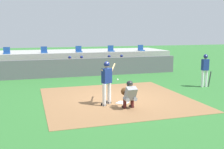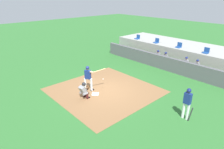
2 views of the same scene
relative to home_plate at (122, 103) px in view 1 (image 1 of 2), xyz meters
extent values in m
plane|color=#2D6B2D|center=(0.00, 0.80, -0.02)|extent=(80.00, 80.00, 0.00)
cube|color=olive|center=(0.00, 0.80, -0.02)|extent=(6.40, 6.40, 0.01)
cube|color=white|center=(0.00, 0.00, 0.00)|extent=(0.62, 0.62, 0.02)
cylinder|color=silver|center=(-0.85, -0.18, 0.44)|extent=(0.15, 0.15, 0.92)
cylinder|color=silver|center=(-0.55, 0.11, 0.44)|extent=(0.15, 0.15, 0.92)
cube|color=navy|center=(-0.70, -0.04, 1.20)|extent=(0.44, 0.37, 0.60)
sphere|color=tan|center=(-0.70, -0.04, 1.63)|extent=(0.21, 0.21, 0.21)
sphere|color=navy|center=(-0.70, -0.04, 1.66)|extent=(0.24, 0.24, 0.24)
cylinder|color=tan|center=(-0.66, 0.06, 1.41)|extent=(0.54, 0.36, 0.18)
cylinder|color=tan|center=(-0.46, 0.09, 1.41)|extent=(0.19, 0.27, 0.17)
cylinder|color=tan|center=(-0.23, 0.57, 1.45)|extent=(0.43, 0.79, 0.24)
cube|color=black|center=(-0.86, -0.13, 0.02)|extent=(0.16, 0.28, 0.09)
cube|color=black|center=(-0.56, 0.17, 0.02)|extent=(0.16, 0.28, 0.09)
cylinder|color=gray|center=(-0.17, -0.91, 0.40)|extent=(0.18, 0.33, 0.16)
cylinder|color=#4C1919|center=(-0.18, -0.76, 0.19)|extent=(0.14, 0.14, 0.42)
cube|color=black|center=(-0.18, -0.70, 0.02)|extent=(0.12, 0.25, 0.08)
cylinder|color=gray|center=(0.15, -0.89, 0.40)|extent=(0.18, 0.33, 0.16)
cylinder|color=#4C1919|center=(0.14, -0.74, 0.19)|extent=(0.14, 0.14, 0.42)
cube|color=black|center=(0.14, -0.68, 0.02)|extent=(0.12, 0.25, 0.08)
cube|color=gray|center=(-0.01, -0.95, 0.62)|extent=(0.42, 0.46, 0.57)
cube|color=#2D2D33|center=(-0.01, -0.83, 0.62)|extent=(0.39, 0.27, 0.45)
sphere|color=brown|center=(-0.01, -0.87, 0.96)|extent=(0.21, 0.21, 0.21)
sphere|color=#232328|center=(-0.01, -0.85, 0.98)|extent=(0.25, 0.25, 0.25)
cylinder|color=brown|center=(-0.06, -0.73, 0.62)|extent=(0.12, 0.45, 0.10)
ellipsoid|color=brown|center=(-0.11, -0.50, 0.62)|extent=(0.29, 0.13, 0.30)
sphere|color=white|center=(0.01, 0.69, 0.88)|extent=(0.07, 0.07, 0.07)
cylinder|color=silver|center=(5.24, 1.86, 0.44)|extent=(0.14, 0.14, 0.92)
cylinder|color=silver|center=(5.48, 1.86, 0.44)|extent=(0.14, 0.14, 0.92)
cube|color=navy|center=(5.36, 1.86, 1.20)|extent=(0.36, 0.22, 0.60)
sphere|color=brown|center=(5.36, 1.86, 1.62)|extent=(0.20, 0.20, 0.20)
sphere|color=navy|center=(5.36, 1.86, 1.65)|extent=(0.23, 0.23, 0.23)
cylinder|color=#333338|center=(5.66, 1.81, 0.40)|extent=(0.18, 0.06, 0.85)
cube|color=#59595E|center=(0.00, 7.30, 0.58)|extent=(13.00, 0.30, 1.20)
cube|color=olive|center=(0.00, 8.30, 0.20)|extent=(11.80, 0.44, 0.45)
cylinder|color=#939399|center=(-1.11, 8.05, 0.47)|extent=(0.15, 0.40, 0.15)
cylinder|color=#939399|center=(-1.11, 7.85, 0.20)|extent=(0.13, 0.13, 0.45)
cube|color=maroon|center=(-1.11, 7.80, 0.02)|extent=(0.11, 0.24, 0.08)
cylinder|color=#939399|center=(-0.85, 8.05, 0.47)|extent=(0.15, 0.40, 0.15)
cylinder|color=#939399|center=(-0.85, 7.85, 0.20)|extent=(0.13, 0.13, 0.45)
cube|color=maroon|center=(-0.85, 7.80, 0.02)|extent=(0.11, 0.24, 0.08)
cube|color=gray|center=(-0.98, 8.27, 0.74)|extent=(0.36, 0.22, 0.54)
sphere|color=#996B4C|center=(-0.98, 8.27, 1.13)|extent=(0.20, 0.20, 0.20)
sphere|color=navy|center=(-0.98, 8.27, 1.17)|extent=(0.22, 0.22, 0.22)
cylinder|color=#996B4C|center=(-1.18, 8.13, 0.63)|extent=(0.09, 0.41, 0.22)
cylinder|color=#996B4C|center=(-0.78, 8.13, 0.63)|extent=(0.09, 0.41, 0.22)
cylinder|color=#939399|center=(-0.28, 8.05, 0.47)|extent=(0.15, 0.40, 0.15)
cylinder|color=#939399|center=(-0.28, 7.85, 0.20)|extent=(0.13, 0.13, 0.45)
cube|color=maroon|center=(-0.28, 7.80, 0.02)|extent=(0.11, 0.24, 0.08)
cylinder|color=#939399|center=(-0.02, 8.05, 0.47)|extent=(0.15, 0.40, 0.15)
cylinder|color=#939399|center=(-0.02, 7.85, 0.20)|extent=(0.13, 0.13, 0.45)
cube|color=maroon|center=(-0.02, 7.80, 0.02)|extent=(0.11, 0.24, 0.08)
cube|color=gray|center=(-0.15, 8.27, 0.74)|extent=(0.36, 0.22, 0.54)
sphere|color=brown|center=(-0.15, 8.27, 1.13)|extent=(0.20, 0.20, 0.20)
sphere|color=navy|center=(-0.15, 8.27, 1.17)|extent=(0.22, 0.22, 0.22)
cylinder|color=brown|center=(-0.35, 8.13, 0.63)|extent=(0.09, 0.41, 0.22)
cylinder|color=brown|center=(0.05, 8.13, 0.63)|extent=(0.09, 0.41, 0.22)
cylinder|color=#939399|center=(1.75, 8.05, 0.47)|extent=(0.15, 0.40, 0.15)
cylinder|color=#939399|center=(1.75, 7.85, 0.20)|extent=(0.13, 0.13, 0.45)
cube|color=maroon|center=(1.75, 7.80, 0.02)|extent=(0.11, 0.24, 0.08)
cylinder|color=#939399|center=(2.01, 8.05, 0.47)|extent=(0.15, 0.40, 0.15)
cylinder|color=#939399|center=(2.01, 7.85, 0.20)|extent=(0.13, 0.13, 0.45)
cube|color=maroon|center=(2.01, 7.80, 0.02)|extent=(0.11, 0.24, 0.08)
cube|color=gray|center=(1.88, 8.27, 0.74)|extent=(0.36, 0.22, 0.54)
sphere|color=beige|center=(1.88, 8.27, 1.13)|extent=(0.20, 0.20, 0.20)
sphere|color=navy|center=(1.88, 8.27, 1.17)|extent=(0.22, 0.22, 0.22)
cylinder|color=beige|center=(1.68, 8.13, 0.63)|extent=(0.09, 0.41, 0.22)
cylinder|color=beige|center=(2.08, 8.13, 0.63)|extent=(0.09, 0.41, 0.22)
cylinder|color=#939399|center=(2.70, 8.05, 0.47)|extent=(0.15, 0.40, 0.15)
cylinder|color=#939399|center=(2.70, 7.85, 0.20)|extent=(0.13, 0.13, 0.45)
cube|color=maroon|center=(2.70, 7.80, 0.02)|extent=(0.11, 0.24, 0.08)
cylinder|color=#939399|center=(2.96, 8.05, 0.47)|extent=(0.15, 0.40, 0.15)
cylinder|color=#939399|center=(2.96, 7.85, 0.20)|extent=(0.13, 0.13, 0.45)
cube|color=maroon|center=(2.96, 7.80, 0.02)|extent=(0.11, 0.24, 0.08)
cube|color=gray|center=(2.83, 8.27, 0.74)|extent=(0.36, 0.22, 0.54)
sphere|color=tan|center=(2.83, 8.27, 1.13)|extent=(0.20, 0.20, 0.20)
sphere|color=navy|center=(2.83, 8.27, 1.17)|extent=(0.22, 0.22, 0.22)
cylinder|color=tan|center=(2.63, 8.13, 0.63)|extent=(0.09, 0.41, 0.22)
cylinder|color=tan|center=(3.03, 8.13, 0.63)|extent=(0.09, 0.41, 0.22)
cube|color=#9E9E99|center=(0.00, 11.70, 0.68)|extent=(15.00, 4.40, 1.40)
cube|color=#1E478C|center=(-5.20, 10.10, 1.42)|extent=(0.46, 0.46, 0.08)
cube|color=#1E478C|center=(-5.20, 10.30, 1.66)|extent=(0.46, 0.06, 0.40)
cube|color=#1E478C|center=(-2.60, 10.10, 1.42)|extent=(0.46, 0.46, 0.08)
cube|color=#1E478C|center=(-2.60, 10.30, 1.66)|extent=(0.46, 0.06, 0.40)
cube|color=#1E478C|center=(0.00, 10.10, 1.42)|extent=(0.46, 0.46, 0.08)
cube|color=#1E478C|center=(0.00, 10.30, 1.66)|extent=(0.46, 0.06, 0.40)
cube|color=#1E478C|center=(2.60, 10.10, 1.42)|extent=(0.46, 0.46, 0.08)
cube|color=#1E478C|center=(2.60, 10.30, 1.66)|extent=(0.46, 0.06, 0.40)
cube|color=#1E478C|center=(5.20, 10.10, 1.42)|extent=(0.46, 0.46, 0.08)
cube|color=#1E478C|center=(5.20, 10.30, 1.66)|extent=(0.46, 0.06, 0.40)
camera|label=1|loc=(-3.66, -10.34, 2.99)|focal=43.03mm
camera|label=2|loc=(9.21, -6.88, 6.13)|focal=31.24mm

